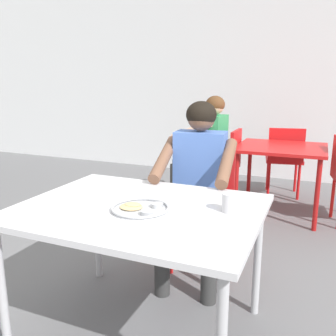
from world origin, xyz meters
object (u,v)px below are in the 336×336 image
Objects in this scene: table_background_red at (281,155)px; patron_background at (206,141)px; diner_foreground at (197,177)px; table_foreground at (139,218)px; chair_foreground at (204,200)px; chair_red_left at (226,162)px; thali_tray at (140,208)px; drinking_cup at (230,202)px; chair_red_far at (285,156)px.

patron_background is (-0.79, 0.01, 0.09)m from table_background_red.
table_foreground is at bearing -96.21° from diner_foreground.
chair_foreground reaches higher than chair_red_left.
patron_background reaches higher than table_foreground.
chair_foreground is at bearing 88.43° from thali_tray.
chair_foreground is at bearing -83.06° from chair_red_left.
thali_tray is at bearing -159.64° from drinking_cup.
drinking_cup is 0.95m from chair_foreground.
table_foreground is 1.42× the size of chair_red_left.
table_foreground is 2.26m from table_background_red.
patron_background reaches higher than chair_red_far.
table_background_red is at bearing 78.12° from table_foreground.
patron_background reaches higher than thali_tray.
chair_red_far is at bearing 91.34° from table_background_red.
chair_red_far is (0.37, 2.13, -0.23)m from diner_foreground.
patron_background is (-0.36, 2.27, -0.02)m from thali_tray.
diner_foreground is (0.04, 0.75, -0.02)m from thali_tray.
patron_background is (-0.78, -0.61, 0.23)m from chair_red_far.
drinking_cup is (0.44, 0.10, 0.11)m from table_foreground.
chair_red_left is (-0.13, 2.27, -0.24)m from thali_tray.
table_background_red is (0.39, 1.51, -0.09)m from diner_foreground.
table_background_red is (0.47, 2.21, -0.04)m from table_foreground.
chair_red_left is at bearing -132.37° from chair_red_far.
chair_red_far is at bearing 78.35° from chair_foreground.
chair_foreground is 0.70× the size of diner_foreground.
chair_red_left is (-0.16, 1.30, 0.01)m from chair_foreground.
drinking_cup is 2.74m from chair_red_far.
table_background_red is 0.80m from patron_background.
table_foreground is 13.13× the size of drinking_cup.
drinking_cup is 0.70m from diner_foreground.
patron_background reaches higher than drinking_cup.
table_background_red is 1.02× the size of chair_red_left.
patron_background reaches higher than table_background_red.
chair_red_far reaches higher than drinking_cup.
diner_foreground reaches higher than table_background_red.
chair_red_left is at bearing 96.61° from diner_foreground.
table_background_red is (0.43, 2.26, -0.11)m from thali_tray.
table_background_red is 0.72× the size of patron_background.
drinking_cup is (0.41, 0.15, 0.04)m from thali_tray.
table_foreground is at bearing 123.11° from thali_tray.
chair_red_far is 0.69× the size of patron_background.
thali_tray is (0.03, -0.05, 0.08)m from table_foreground.
table_foreground is 0.10m from thali_tray.
thali_tray is 0.34× the size of chair_red_far.
thali_tray is 0.34× the size of chair_foreground.
diner_foreground reaches higher than chair_red_far.
table_foreground is at bearing -99.06° from chair_red_far.
chair_red_left is (-0.57, 0.01, -0.13)m from table_background_red.
chair_foreground reaches higher than drinking_cup.
thali_tray is 2.30m from patron_background.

